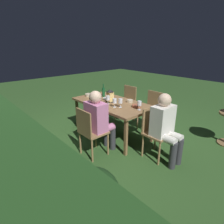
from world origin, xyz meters
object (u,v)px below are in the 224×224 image
object	(u,v)px
wine_glass_c	(120,101)
bowl_olives	(130,101)
green_bottle_on_table	(103,92)
bowl_salad	(89,95)
person_in_pink	(99,119)
lantern_centerpiece	(110,95)
wine_glass_a	(139,104)
plate_a	(108,98)
potted_plant_by_hedge	(93,198)
wine_glass_d	(115,101)
wine_glass_b	(108,98)
bowl_bread	(136,106)
dining_table	(112,105)
chair_side_left_a	(151,109)
person_in_cream	(166,125)
plate_b	(95,98)
chair_head_near	(155,130)
chair_side_right_a	(90,130)
chair_side_left_b	(127,102)
wine_glass_e	(92,97)

from	to	relation	value
wine_glass_c	bowl_olives	bearing A→B (deg)	-74.76
green_bottle_on_table	bowl_salad	size ratio (longest dim) A/B	1.75
person_in_pink	lantern_centerpiece	distance (m)	0.78
person_in_pink	wine_glass_a	bearing A→B (deg)	-114.58
person_in_pink	lantern_centerpiece	bearing A→B (deg)	-56.10
plate_a	potted_plant_by_hedge	distance (m)	2.58
wine_glass_a	wine_glass_d	xyz separation A→B (m)	(0.41, 0.23, 0.00)
plate_a	wine_glass_a	bearing A→B (deg)	175.87
wine_glass_b	plate_a	bearing A→B (deg)	-41.89
wine_glass_d	bowl_bread	distance (m)	0.43
dining_table	chair_side_left_a	bearing A→B (deg)	-114.67
wine_glass_a	person_in_cream	bearing A→B (deg)	175.80
person_in_cream	plate_b	bearing A→B (deg)	3.32
wine_glass_d	potted_plant_by_hedge	distance (m)	2.02
wine_glass_b	plate_b	xyz separation A→B (m)	(0.50, -0.05, -0.11)
chair_head_near	chair_side_right_a	xyz separation A→B (m)	(0.72, 0.84, 0.00)
chair_head_near	bowl_salad	xyz separation A→B (m)	(1.80, 0.09, 0.28)
bowl_bread	potted_plant_by_hedge	size ratio (longest dim) A/B	0.22
chair_head_near	bowl_salad	distance (m)	1.83
green_bottle_on_table	wine_glass_d	size ratio (longest dim) A/B	1.72
person_in_pink	wine_glass_c	world-z (taller)	person_in_pink
chair_side_right_a	green_bottle_on_table	size ratio (longest dim) A/B	3.00
wine_glass_a	wine_glass_b	size ratio (longest dim) A/B	1.00
wine_glass_c	bowl_bread	xyz separation A→B (m)	(-0.19, -0.24, -0.09)
wine_glass_d	bowl_olives	bearing A→B (deg)	-87.08
person_in_pink	bowl_olives	size ratio (longest dim) A/B	9.21
lantern_centerpiece	wine_glass_a	bearing A→B (deg)	-174.62
bowl_salad	dining_table	bearing A→B (deg)	-172.76
person_in_pink	lantern_centerpiece	xyz separation A→B (m)	(0.41, -0.62, 0.24)
plate_b	bowl_olives	distance (m)	0.79
wine_glass_c	potted_plant_by_hedge	size ratio (longest dim) A/B	0.22
chair_side_left_a	bowl_salad	size ratio (longest dim) A/B	5.26
plate_b	bowl_bread	distance (m)	1.03
bowl_olives	bowl_bread	size ratio (longest dim) A/B	0.75
green_bottle_on_table	plate_a	distance (m)	0.22
green_bottle_on_table	wine_glass_d	distance (m)	0.80
chair_head_near	lantern_centerpiece	world-z (taller)	lantern_centerpiece
person_in_cream	bowl_salad	bearing A→B (deg)	2.56
chair_side_left_a	bowl_salad	distance (m)	1.45
chair_side_left_b	chair_side_right_a	size ratio (longest dim) A/B	1.00
bowl_salad	person_in_pink	bearing A→B (deg)	153.13
wine_glass_b	wine_glass_e	distance (m)	0.33
wine_glass_a	potted_plant_by_hedge	bearing A→B (deg)	117.86
person_in_cream	green_bottle_on_table	size ratio (longest dim) A/B	3.96
chair_side_right_a	wine_glass_c	world-z (taller)	wine_glass_c
plate_a	plate_b	size ratio (longest dim) A/B	1.12
chair_side_right_a	bowl_olives	world-z (taller)	chair_side_right_a
green_bottle_on_table	wine_glass_b	bearing A→B (deg)	149.81
chair_side_right_a	wine_glass_c	distance (m)	0.81
chair_side_left_b	person_in_pink	distance (m)	1.67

